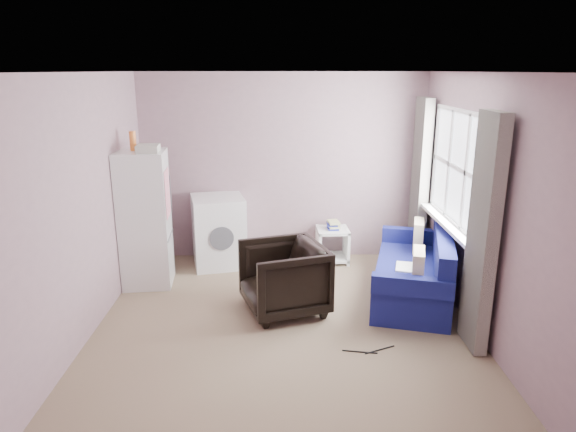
# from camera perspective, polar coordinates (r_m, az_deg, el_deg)

# --- Properties ---
(room) EXTENTS (3.84, 4.24, 2.54)m
(room) POSITION_cam_1_polar(r_m,az_deg,el_deg) (4.89, -0.25, 0.94)
(room) COLOR #8E775C
(room) RESTS_ON ground
(armchair) EXTENTS (0.97, 1.01, 0.83)m
(armchair) POSITION_cam_1_polar(r_m,az_deg,el_deg) (5.50, -0.49, -6.54)
(armchair) COLOR black
(armchair) RESTS_ON ground
(fridge) EXTENTS (0.61, 0.61, 1.85)m
(fridge) POSITION_cam_1_polar(r_m,az_deg,el_deg) (6.30, -15.59, -0.25)
(fridge) COLOR white
(fridge) RESTS_ON ground
(washing_machine) EXTENTS (0.79, 0.79, 0.93)m
(washing_machine) POSITION_cam_1_polar(r_m,az_deg,el_deg) (6.84, -7.72, -1.52)
(washing_machine) COLOR white
(washing_machine) RESTS_ON ground
(side_table) EXTENTS (0.44, 0.44, 0.57)m
(side_table) POSITION_cam_1_polar(r_m,az_deg,el_deg) (6.97, 4.96, -2.95)
(side_table) COLOR white
(side_table) RESTS_ON ground
(sofa) EXTENTS (1.22, 1.91, 0.79)m
(sofa) POSITION_cam_1_polar(r_m,az_deg,el_deg) (6.06, 14.16, -6.17)
(sofa) COLOR navy
(sofa) RESTS_ON ground
(window_dressing) EXTENTS (0.17, 2.62, 2.18)m
(window_dressing) POSITION_cam_1_polar(r_m,az_deg,el_deg) (5.88, 17.14, 1.33)
(window_dressing) COLOR white
(window_dressing) RESTS_ON ground
(floor_cables) EXTENTS (0.50, 0.15, 0.01)m
(floor_cables) POSITION_cam_1_polar(r_m,az_deg,el_deg) (4.98, 9.07, -14.57)
(floor_cables) COLOR black
(floor_cables) RESTS_ON ground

